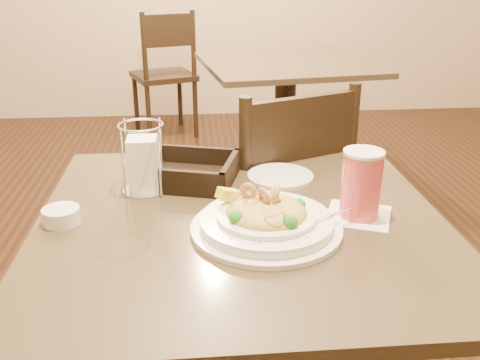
{
  "coord_description": "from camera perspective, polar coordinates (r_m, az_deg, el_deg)",
  "views": [
    {
      "loc": [
        -0.1,
        -1.07,
        1.26
      ],
      "look_at": [
        0.0,
        0.02,
        0.81
      ],
      "focal_mm": 40.0,
      "sensor_mm": 36.0,
      "label": 1
    }
  ],
  "objects": [
    {
      "name": "dining_chair_far",
      "position": [
        4.06,
        -7.99,
        11.46
      ],
      "size": [
        0.54,
        0.54,
        0.93
      ],
      "rotation": [
        0.0,
        0.0,
        3.49
      ],
      "color": "black",
      "rests_on": "ground"
    },
    {
      "name": "side_plate",
      "position": [
        1.4,
        4.31,
        0.39
      ],
      "size": [
        0.21,
        0.21,
        0.01
      ],
      "primitive_type": "cylinder",
      "rotation": [
        0.0,
        0.0,
        0.28
      ],
      "color": "white",
      "rests_on": "main_table"
    },
    {
      "name": "background_table",
      "position": [
        3.12,
        4.83,
        8.32
      ],
      "size": [
        1.02,
        1.02,
        0.73
      ],
      "rotation": [
        0.0,
        0.0,
        0.14
      ],
      "color": "black",
      "rests_on": "ground"
    },
    {
      "name": "pasta_bowl",
      "position": [
        1.12,
        2.81,
        -4.15
      ],
      "size": [
        0.35,
        0.32,
        0.1
      ],
      "rotation": [
        0.0,
        0.0,
        0.36
      ],
      "color": "white",
      "rests_on": "main_table"
    },
    {
      "name": "drink_glass",
      "position": [
        1.19,
        12.8,
        -0.5
      ],
      "size": [
        0.18,
        0.18,
        0.15
      ],
      "rotation": [
        0.0,
        0.0,
        -0.39
      ],
      "color": "white",
      "rests_on": "main_table"
    },
    {
      "name": "bread_basket",
      "position": [
        1.38,
        -5.56,
        0.72
      ],
      "size": [
        0.28,
        0.25,
        0.06
      ],
      "rotation": [
        0.0,
        0.0,
        -0.28
      ],
      "color": "black",
      "rests_on": "main_table"
    },
    {
      "name": "butter_ramekin",
      "position": [
        1.22,
        -18.52,
        -3.65
      ],
      "size": [
        0.1,
        0.1,
        0.03
      ],
      "primitive_type": "cylinder",
      "rotation": [
        0.0,
        0.0,
        -0.22
      ],
      "color": "white",
      "rests_on": "main_table"
    },
    {
      "name": "napkin_caddy",
      "position": [
        1.32,
        -10.28,
        1.81
      ],
      "size": [
        0.11,
        0.11,
        0.17
      ],
      "rotation": [
        0.0,
        0.0,
        0.28
      ],
      "color": "silver",
      "rests_on": "main_table"
    },
    {
      "name": "dining_chair_near",
      "position": [
        1.74,
        3.78,
        -3.51
      ],
      "size": [
        0.55,
        0.55,
        0.93
      ],
      "rotation": [
        0.0,
        0.0,
        3.53
      ],
      "color": "black",
      "rests_on": "ground"
    },
    {
      "name": "main_table",
      "position": [
        1.31,
        0.08,
        -12.92
      ],
      "size": [
        0.9,
        0.9,
        0.73
      ],
      "color": "black",
      "rests_on": "ground"
    }
  ]
}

